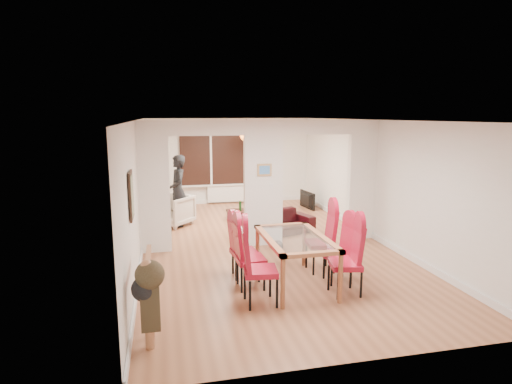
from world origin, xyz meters
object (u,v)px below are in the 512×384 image
object	(u,v)px
dining_chair_ra	(345,259)
dining_chair_rc	(321,239)
dining_chair_rb	(338,251)
bottle	(240,206)
sofa	(275,223)
coffee_table	(247,214)
dining_chair_la	(261,265)
armchair	(173,210)
television	(305,200)
person	(178,191)
dining_chair_lc	(244,248)
dining_chair_lb	(251,254)
bowl	(254,208)
dining_table	(295,260)

from	to	relation	value
dining_chair_ra	dining_chair_rc	size ratio (longest dim) A/B	0.99
dining_chair_rb	bottle	xyz separation A→B (m)	(-0.79, 4.50, -0.15)
dining_chair_rc	sofa	distance (m)	2.43
coffee_table	dining_chair_la	bearing A→B (deg)	-99.08
armchair	television	world-z (taller)	armchair
dining_chair_ra	person	bearing A→B (deg)	126.49
dining_chair_lc	dining_chair_la	bearing A→B (deg)	-95.04
sofa	armchair	distance (m)	2.63
dining_chair_lc	sofa	distance (m)	2.68
dining_chair_lb	coffee_table	bearing A→B (deg)	77.48
bottle	bowl	xyz separation A→B (m)	(0.40, 0.15, -0.11)
dining_chair_rc	person	distance (m)	4.34
bottle	coffee_table	bearing A→B (deg)	13.34
sofa	dining_chair_rc	bearing A→B (deg)	-105.56
dining_chair_rc	television	size ratio (longest dim) A/B	1.30
dining_chair_lb	bowl	size ratio (longest dim) A/B	4.92
dining_table	dining_chair_rc	xyz separation A→B (m)	(0.62, 0.50, 0.17)
dining_chair_lb	coffee_table	xyz separation A→B (m)	(0.83, 4.47, -0.43)
dining_chair_rb	dining_chair_lb	bearing A→B (deg)	170.22
dining_chair_ra	dining_chair_rc	bearing A→B (deg)	100.87
dining_table	armchair	xyz separation A→B (m)	(-1.80, 4.23, -0.02)
dining_table	coffee_table	bearing A→B (deg)	88.57
person	bottle	bearing A→B (deg)	92.50
dining_chair_rb	sofa	xyz separation A→B (m)	(-0.26, 2.94, -0.25)
dining_chair_la	dining_chair_ra	distance (m)	1.33
dining_chair_rc	bowl	world-z (taller)	dining_chair_rc
dining_chair_ra	person	size ratio (longest dim) A/B	0.64
person	dining_chair_rb	bearing A→B (deg)	21.80
dining_chair_lb	dining_chair_ra	distance (m)	1.46
armchair	dining_chair_rc	bearing A→B (deg)	-14.91
sofa	armchair	world-z (taller)	armchair
dining_chair_rb	dining_chair_rc	xyz separation A→B (m)	(-0.10, 0.53, 0.05)
coffee_table	armchair	bearing A→B (deg)	-171.89
coffee_table	dining_chair_ra	bearing A→B (deg)	-84.12
bowl	armchair	bearing A→B (deg)	-169.91
dining_chair_lb	dining_chair_ra	xyz separation A→B (m)	(1.35, -0.56, 0.01)
dining_chair_rb	bottle	distance (m)	4.57
coffee_table	sofa	bearing A→B (deg)	-77.69
dining_chair_rb	dining_chair_rc	bearing A→B (deg)	93.33
person	dining_chair_lb	bearing A→B (deg)	5.12
television	dining_chair_lc	bearing A→B (deg)	142.61
dining_chair_lb	bowl	bearing A→B (deg)	75.15
coffee_table	bottle	xyz separation A→B (m)	(-0.18, -0.04, 0.25)
bowl	dining_chair_lc	bearing A→B (deg)	-104.51
television	dining_chair_la	bearing A→B (deg)	147.58
bowl	dining_chair_la	bearing A→B (deg)	-101.20
dining_chair_lb	dining_chair_rb	bearing A→B (deg)	-4.76
dining_chair_lc	dining_chair_rb	xyz separation A→B (m)	(1.45, -0.55, 0.01)
dining_chair_lc	dining_chair_rc	distance (m)	1.36
dining_chair_rb	coffee_table	size ratio (longest dim) A/B	1.00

